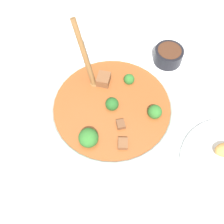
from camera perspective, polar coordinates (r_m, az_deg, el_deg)
ground_plane at (r=0.70m, az=0.00°, el=-2.37°), size 4.00×4.00×0.00m
stew_bowl at (r=0.66m, az=-0.01°, el=-0.30°), size 0.29×0.29×0.24m
condiment_bowl at (r=0.81m, az=11.40°, el=11.32°), size 0.08×0.08×0.04m
empty_plate at (r=0.92m, az=-6.74°, el=18.00°), size 0.26×0.26×0.02m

